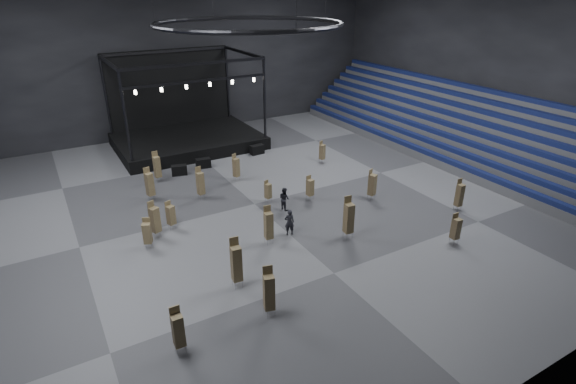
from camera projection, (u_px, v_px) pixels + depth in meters
floor at (255, 204)px, 34.41m from camera, size 50.00×50.00×0.00m
wall_back at (164, 50)px, 47.12m from camera, size 50.00×0.20×18.00m
wall_front at (540, 205)px, 14.13m from camera, size 50.00×0.20×18.00m
wall_right at (492, 58)px, 41.96m from camera, size 0.20×42.00×18.00m
bleachers_right at (464, 136)px, 44.09m from camera, size 7.20×40.00×6.40m
stage at (185, 131)px, 46.55m from camera, size 14.00×10.00×9.20m
truss_ring at (248, 24)px, 28.94m from camera, size 12.30×12.30×5.15m
flight_case_left at (179, 170)px, 39.49m from camera, size 1.45×0.98×0.89m
flight_case_mid at (203, 163)px, 41.05m from camera, size 1.37×0.79×0.87m
flight_case_right at (257, 150)px, 44.36m from camera, size 1.41×0.78×0.91m
chair_stack_0 at (147, 233)px, 28.21m from camera, size 0.65×0.65×2.11m
chair_stack_1 at (268, 191)px, 34.33m from camera, size 0.54×0.54×1.79m
chair_stack_2 at (178, 330)px, 20.08m from camera, size 0.50×0.50×2.45m
chair_stack_3 at (268, 225)px, 28.62m from camera, size 0.56×0.56×2.67m
chair_stack_4 at (456, 228)px, 28.72m from camera, size 0.49×0.49×2.14m
chair_stack_5 at (269, 291)px, 22.28m from camera, size 0.64×0.64×2.86m
chair_stack_6 at (155, 219)px, 29.36m from camera, size 0.70×0.70×2.61m
chair_stack_7 at (236, 263)px, 24.40m from camera, size 0.59×0.59×3.07m
chair_stack_8 at (157, 166)px, 37.78m from camera, size 0.55×0.55×2.67m
chair_stack_9 at (349, 217)px, 29.19m from camera, size 0.59×0.59×3.01m
chair_stack_10 at (322, 152)px, 41.93m from camera, size 0.56×0.56×2.11m
chair_stack_11 at (150, 184)px, 34.48m from camera, size 0.64×0.64×2.68m
chair_stack_12 at (459, 195)px, 32.96m from camera, size 0.47×0.47×2.49m
chair_stack_13 at (310, 187)px, 34.66m from camera, size 0.54×0.54×2.00m
chair_stack_14 at (236, 167)px, 38.06m from camera, size 0.59×0.59×2.37m
chair_stack_15 at (171, 215)px, 30.47m from camera, size 0.61×0.61×2.06m
chair_stack_16 at (200, 183)px, 34.73m from camera, size 0.56×0.56×2.64m
chair_stack_17 at (372, 184)px, 34.60m from camera, size 0.67×0.67×2.50m
man_center at (289, 222)px, 29.88m from camera, size 0.77×0.62×1.82m
crew_member at (284, 199)px, 33.26m from camera, size 0.81×0.96×1.74m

